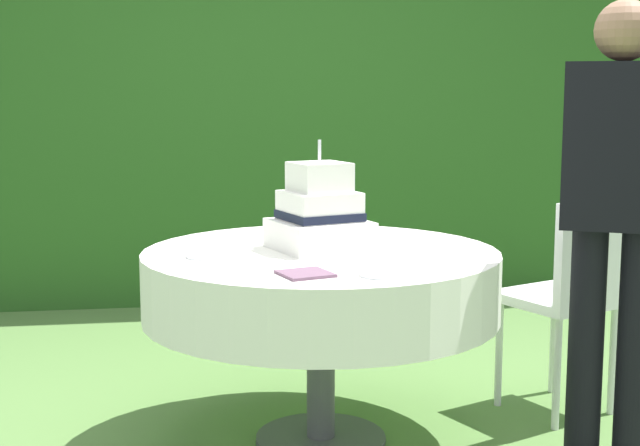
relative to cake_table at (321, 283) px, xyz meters
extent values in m
plane|color=#547A3D|center=(0.00, 0.00, -0.61)|extent=(20.00, 20.00, 0.00)
cube|color=#28561E|center=(0.00, 2.48, 0.71)|extent=(5.21, 0.46, 2.63)
cylinder|color=#4C4C51|center=(0.00, 0.00, -0.60)|extent=(0.49, 0.49, 0.02)
cylinder|color=#4C4C51|center=(0.00, 0.00, -0.26)|extent=(0.11, 0.11, 0.70)
cylinder|color=olive|center=(0.00, 0.00, 0.10)|extent=(1.28, 1.28, 0.03)
cylinder|color=white|center=(0.00, 0.00, 0.00)|extent=(1.31, 1.31, 0.24)
cube|color=white|center=(0.00, 0.03, 0.18)|extent=(0.40, 0.40, 0.11)
cube|color=white|center=(0.00, 0.03, 0.28)|extent=(0.31, 0.31, 0.11)
cube|color=black|center=(0.00, 0.03, 0.25)|extent=(0.32, 0.32, 0.03)
cube|color=white|center=(0.00, 0.03, 0.39)|extent=(0.24, 0.24, 0.11)
sphere|color=#E04C8C|center=(0.08, 0.19, 0.26)|extent=(0.10, 0.10, 0.10)
cylinder|color=silver|center=(0.00, 0.03, 0.48)|extent=(0.01, 0.01, 0.08)
cylinder|color=white|center=(0.32, 0.32, 0.13)|extent=(0.13, 0.13, 0.01)
cylinder|color=white|center=(-0.41, -0.07, 0.13)|extent=(0.15, 0.15, 0.01)
cylinder|color=white|center=(0.13, -0.47, 0.13)|extent=(0.15, 0.15, 0.01)
cube|color=#6B4C60|center=(-0.11, -0.43, 0.13)|extent=(0.19, 0.19, 0.01)
cylinder|color=white|center=(1.08, 0.40, -0.38)|extent=(0.03, 0.03, 0.45)
cylinder|color=white|center=(0.79, 0.27, -0.38)|extent=(0.03, 0.03, 0.45)
cylinder|color=white|center=(1.21, 0.11, -0.38)|extent=(0.03, 0.03, 0.45)
cylinder|color=white|center=(0.92, -0.02, -0.38)|extent=(0.03, 0.03, 0.45)
cube|color=white|center=(1.00, 0.19, -0.14)|extent=(0.53, 0.53, 0.04)
cube|color=white|center=(1.07, 0.03, 0.08)|extent=(0.38, 0.20, 0.40)
cylinder|color=black|center=(1.01, -0.44, -0.18)|extent=(0.12, 0.12, 0.85)
cylinder|color=black|center=(0.87, -0.37, -0.18)|extent=(0.12, 0.12, 0.85)
cube|color=black|center=(0.94, -0.41, 0.52)|extent=(0.41, 0.34, 0.55)
sphere|color=#8C664C|center=(0.94, -0.41, 0.89)|extent=(0.20, 0.20, 0.20)
camera|label=1|loc=(-0.48, -3.22, 0.70)|focal=50.85mm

